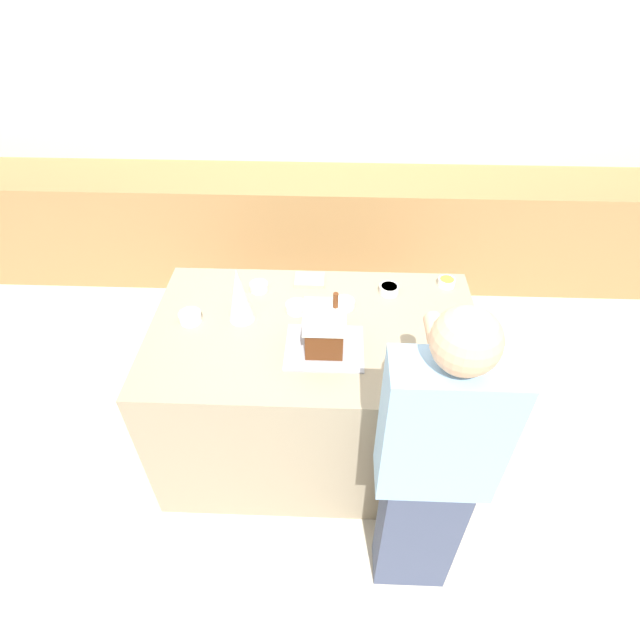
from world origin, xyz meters
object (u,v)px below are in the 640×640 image
(candy_bowl_front_corner, at_px, (447,282))
(candy_bowl_far_left, at_px, (259,286))
(candy_bowl_beside_tree, at_px, (190,317))
(decorative_tree, at_px, (239,295))
(gingerbread_house, at_px, (325,329))
(candy_bowl_behind_tray, at_px, (344,303))
(cookbook, at_px, (310,280))
(person, at_px, (431,470))
(candy_bowl_near_tray_left, at_px, (297,307))
(baking_tray, at_px, (324,348))
(candy_bowl_near_tray_right, at_px, (389,289))

(candy_bowl_front_corner, bearing_deg, candy_bowl_far_left, -175.39)
(candy_bowl_beside_tree, bearing_deg, decorative_tree, 7.00)
(decorative_tree, distance_m, candy_bowl_beside_tree, 0.29)
(gingerbread_house, bearing_deg, candy_bowl_front_corner, 38.65)
(candy_bowl_far_left, distance_m, candy_bowl_front_corner, 1.03)
(candy_bowl_beside_tree, distance_m, candy_bowl_far_left, 0.41)
(gingerbread_house, xyz_separation_m, decorative_tree, (-0.43, 0.20, 0.03))
(candy_bowl_behind_tray, bearing_deg, candy_bowl_beside_tree, -169.40)
(gingerbread_house, relative_size, candy_bowl_behind_tray, 2.75)
(cookbook, relative_size, person, 0.10)
(candy_bowl_behind_tray, relative_size, person, 0.06)
(gingerbread_house, distance_m, candy_bowl_near_tray_left, 0.33)
(candy_bowl_far_left, bearing_deg, baking_tray, -49.99)
(baking_tray, relative_size, candy_bowl_near_tray_left, 3.28)
(decorative_tree, bearing_deg, baking_tray, -25.54)
(baking_tray, bearing_deg, candy_bowl_far_left, 130.01)
(decorative_tree, bearing_deg, candy_bowl_behind_tray, 12.35)
(baking_tray, relative_size, candy_bowl_behind_tray, 3.40)
(candy_bowl_near_tray_right, bearing_deg, cookbook, 168.81)
(gingerbread_house, bearing_deg, baking_tray, -146.66)
(candy_bowl_near_tray_right, relative_size, candy_bowl_front_corner, 1.13)
(candy_bowl_front_corner, distance_m, cookbook, 0.75)
(decorative_tree, distance_m, candy_bowl_near_tray_left, 0.31)
(baking_tray, xyz_separation_m, gingerbread_house, (0.00, 0.00, 0.12))
(baking_tray, height_order, candy_bowl_far_left, candy_bowl_far_left)
(candy_bowl_far_left, height_order, cookbook, candy_bowl_far_left)
(candy_bowl_front_corner, bearing_deg, decorative_tree, -163.50)
(candy_bowl_beside_tree, xyz_separation_m, cookbook, (0.58, 0.36, -0.02))
(candy_bowl_behind_tray, bearing_deg, gingerbread_house, -106.19)
(candy_bowl_far_left, xyz_separation_m, cookbook, (0.27, 0.09, -0.01))
(candy_bowl_near_tray_left, distance_m, candy_bowl_far_left, 0.27)
(decorative_tree, bearing_deg, candy_bowl_near_tray_left, 14.83)
(decorative_tree, bearing_deg, candy_bowl_near_tray_right, 17.55)
(baking_tray, distance_m, candy_bowl_beside_tree, 0.70)
(candy_bowl_beside_tree, relative_size, person, 0.07)
(gingerbread_house, relative_size, cookbook, 1.84)
(gingerbread_house, distance_m, person, 0.77)
(candy_bowl_behind_tray, bearing_deg, person, -69.03)
(candy_bowl_near_tray_right, distance_m, candy_bowl_far_left, 0.70)
(candy_bowl_far_left, relative_size, cookbook, 0.61)
(candy_bowl_behind_tray, xyz_separation_m, candy_bowl_front_corner, (0.56, 0.21, 0.00))
(gingerbread_house, height_order, candy_bowl_near_tray_right, gingerbread_house)
(gingerbread_house, bearing_deg, candy_bowl_near_tray_right, 53.05)
(decorative_tree, relative_size, candy_bowl_near_tray_left, 2.68)
(gingerbread_house, bearing_deg, decorative_tree, 154.50)
(candy_bowl_behind_tray, height_order, person, person)
(candy_bowl_behind_tray, relative_size, cookbook, 0.67)
(baking_tray, relative_size, cookbook, 2.27)
(decorative_tree, relative_size, cookbook, 1.85)
(candy_bowl_near_tray_left, distance_m, candy_bowl_front_corner, 0.84)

